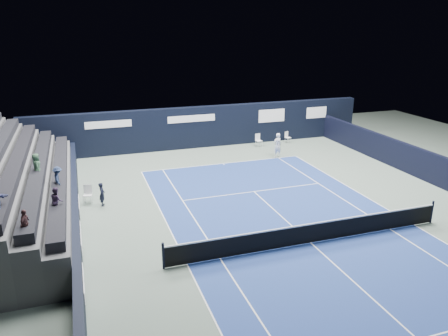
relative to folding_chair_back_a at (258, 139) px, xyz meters
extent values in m
plane|color=#5B6C5F|center=(-3.98, -13.19, -0.56)|extent=(48.00, 48.00, 0.00)
cube|color=navy|center=(-3.98, -15.19, -0.55)|extent=(10.97, 23.77, 0.01)
cube|color=black|center=(6.52, -9.19, 0.34)|extent=(0.30, 22.00, 1.80)
cube|color=white|center=(0.02, -0.09, -0.10)|extent=(0.50, 0.48, 0.04)
cube|color=white|center=(-0.02, 0.11, 0.16)|extent=(0.43, 0.11, 0.52)
cylinder|color=white|center=(0.17, 0.12, -0.33)|extent=(0.02, 0.02, 0.45)
cylinder|color=white|center=(-0.20, 0.05, -0.33)|extent=(0.02, 0.02, 0.45)
cylinder|color=white|center=(0.23, -0.23, -0.33)|extent=(0.02, 0.02, 0.45)
cylinder|color=white|center=(-0.14, -0.29, -0.33)|extent=(0.02, 0.02, 0.45)
cube|color=white|center=(2.66, 0.26, -0.15)|extent=(0.50, 0.49, 0.04)
cube|color=white|center=(2.59, 0.42, 0.09)|extent=(0.37, 0.18, 0.46)
cylinder|color=white|center=(2.75, 0.47, -0.36)|extent=(0.02, 0.02, 0.41)
cylinder|color=white|center=(2.45, 0.34, -0.36)|extent=(0.02, 0.02, 0.41)
cylinder|color=white|center=(2.88, 0.18, -0.36)|extent=(0.02, 0.02, 0.41)
cylinder|color=white|center=(2.57, 0.05, -0.36)|extent=(0.02, 0.02, 0.41)
cube|color=silver|center=(-12.87, -7.51, -0.10)|extent=(0.51, 0.50, 0.04)
cube|color=silver|center=(-12.83, -7.32, 0.16)|extent=(0.43, 0.12, 0.52)
cylinder|color=silver|center=(-12.65, -7.38, -0.33)|extent=(0.02, 0.02, 0.45)
cylinder|color=silver|center=(-13.01, -7.30, -0.33)|extent=(0.02, 0.02, 0.45)
cylinder|color=silver|center=(-12.73, -7.72, -0.33)|extent=(0.02, 0.02, 0.45)
cylinder|color=silver|center=(-13.09, -7.65, -0.33)|extent=(0.02, 0.02, 0.45)
imported|color=black|center=(-12.16, -8.06, 0.06)|extent=(0.34, 0.48, 1.24)
cube|color=white|center=(-3.98, -3.30, -0.55)|extent=(10.97, 0.06, 0.00)
cube|color=white|center=(1.50, -15.19, -0.55)|extent=(0.06, 23.77, 0.00)
cube|color=white|center=(-9.47, -15.19, -0.55)|extent=(0.06, 23.77, 0.00)
cube|color=white|center=(0.13, -15.19, -0.55)|extent=(0.06, 23.77, 0.00)
cube|color=white|center=(-8.10, -15.19, -0.55)|extent=(0.06, 23.77, 0.00)
cube|color=white|center=(-3.98, -8.79, -0.55)|extent=(8.23, 0.06, 0.00)
cube|color=white|center=(-3.98, -15.19, -0.55)|extent=(0.06, 12.80, 0.00)
cube|color=white|center=(-3.98, -3.45, -0.55)|extent=(0.06, 0.30, 0.00)
cylinder|color=black|center=(2.42, -15.19, -0.01)|extent=(0.10, 0.10, 1.10)
cylinder|color=black|center=(-10.38, -15.19, -0.01)|extent=(0.10, 0.10, 1.10)
cube|color=black|center=(-3.98, -15.19, -0.10)|extent=(12.80, 0.03, 0.86)
cube|color=white|center=(-3.98, -15.19, 0.35)|extent=(12.80, 0.05, 0.06)
cube|color=black|center=(-3.98, 1.31, 0.99)|extent=(26.00, 0.60, 3.10)
cube|color=silver|center=(-10.98, 0.99, 1.74)|extent=(3.20, 0.02, 0.50)
cube|color=silver|center=(-4.98, 0.99, 1.74)|extent=(3.60, 0.02, 0.50)
cube|color=silver|center=(1.52, 0.99, 1.54)|extent=(2.20, 0.02, 1.00)
cube|color=silver|center=(5.52, 0.99, 1.54)|extent=(1.80, 0.02, 0.90)
cube|color=black|center=(-13.48, -9.19, 0.04)|extent=(0.30, 22.00, 1.20)
cube|color=silver|center=(-13.31, -16.19, 0.04)|extent=(0.02, 2.00, 0.45)
cube|color=silver|center=(-13.31, -12.69, 0.04)|extent=(0.02, 2.40, 0.45)
cube|color=silver|center=(-13.31, -9.19, 0.04)|extent=(0.02, 2.00, 0.45)
cube|color=#49494B|center=(-14.08, -8.19, 0.27)|extent=(0.90, 16.00, 1.65)
cube|color=#4C4C4E|center=(-14.98, -8.19, 0.49)|extent=(0.90, 16.00, 2.10)
cube|color=#515154|center=(-15.88, -8.19, 0.72)|extent=(0.90, 16.00, 2.55)
cube|color=#4A4A4C|center=(-16.78, -8.19, 0.94)|extent=(0.90, 16.00, 3.00)
cube|color=black|center=(-14.08, -8.19, 1.29)|extent=(0.63, 15.20, 0.40)
cube|color=black|center=(-14.98, -8.19, 1.74)|extent=(0.63, 15.20, 0.40)
cube|color=black|center=(-15.88, -8.19, 2.19)|extent=(0.63, 15.20, 0.40)
imported|color=#392843|center=(-14.08, -12.33, 1.65)|extent=(0.55, 0.64, 1.12)
imported|color=navy|center=(-14.08, -9.69, 1.67)|extent=(0.50, 0.79, 1.17)
imported|color=#543234|center=(-14.98, -15.11, 2.03)|extent=(0.42, 0.62, 0.98)
imported|color=#34573D|center=(-14.98, -8.85, 2.14)|extent=(0.46, 0.63, 1.19)
imported|color=white|center=(0.14, -3.07, 0.31)|extent=(0.71, 0.56, 1.74)
cylinder|color=black|center=(-0.01, -3.37, 0.49)|extent=(0.03, 0.29, 0.13)
torus|color=black|center=(-0.01, -3.62, 0.59)|extent=(0.30, 0.13, 0.29)
camera|label=1|loc=(-12.92, -29.90, 8.41)|focal=35.00mm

